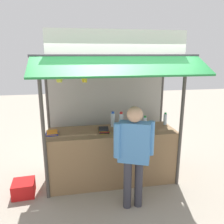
% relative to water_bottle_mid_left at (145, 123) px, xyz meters
% --- Properties ---
extents(ground_plane, '(20.00, 20.00, 0.00)m').
position_rel_water_bottle_mid_left_xyz_m(ground_plane, '(-0.63, -0.02, -1.11)').
color(ground_plane, '#9E9384').
extents(stall_counter, '(2.32, 0.75, 0.99)m').
position_rel_water_bottle_mid_left_xyz_m(stall_counter, '(-0.63, -0.02, -0.61)').
color(stall_counter, olive).
rests_on(stall_counter, ground).
extents(stall_structure, '(2.52, 1.66, 2.70)m').
position_rel_water_bottle_mid_left_xyz_m(stall_structure, '(-0.63, 0.14, 0.55)').
color(stall_structure, '#4C4742').
rests_on(stall_structure, ground).
extents(water_bottle_mid_left, '(0.07, 0.07, 0.24)m').
position_rel_water_bottle_mid_left_xyz_m(water_bottle_mid_left, '(0.00, 0.00, 0.00)').
color(water_bottle_mid_left, silver).
rests_on(water_bottle_mid_left, stall_counter).
extents(water_bottle_back_right, '(0.07, 0.07, 0.24)m').
position_rel_water_bottle_mid_left_xyz_m(water_bottle_back_right, '(0.47, 0.15, 0.00)').
color(water_bottle_back_right, silver).
rests_on(water_bottle_back_right, stall_counter).
extents(water_bottle_rear_center, '(0.08, 0.08, 0.30)m').
position_rel_water_bottle_mid_left_xyz_m(water_bottle_rear_center, '(-0.42, 0.14, 0.03)').
color(water_bottle_rear_center, silver).
rests_on(water_bottle_rear_center, stall_counter).
extents(water_bottle_front_right, '(0.08, 0.08, 0.30)m').
position_rel_water_bottle_mid_left_xyz_m(water_bottle_front_right, '(-0.58, 0.20, 0.03)').
color(water_bottle_front_right, silver).
rests_on(water_bottle_front_right, stall_counter).
extents(magazine_stack_left, '(0.22, 0.26, 0.04)m').
position_rel_water_bottle_mid_left_xyz_m(magazine_stack_left, '(-1.70, -0.02, -0.09)').
color(magazine_stack_left, blue).
rests_on(magazine_stack_left, stall_counter).
extents(magazine_stack_far_left, '(0.21, 0.28, 0.06)m').
position_rel_water_bottle_mid_left_xyz_m(magazine_stack_far_left, '(-0.79, -0.06, -0.08)').
color(magazine_stack_far_left, yellow).
rests_on(magazine_stack_far_left, stall_counter).
extents(banana_bunch_inner_left, '(0.10, 0.10, 0.28)m').
position_rel_water_bottle_mid_left_xyz_m(banana_bunch_inner_left, '(-1.13, -0.49, 0.91)').
color(banana_bunch_inner_left, '#332D23').
extents(banana_bunch_inner_right, '(0.10, 0.10, 0.27)m').
position_rel_water_bottle_mid_left_xyz_m(banana_bunch_inner_right, '(-1.50, -0.49, 0.91)').
color(banana_bunch_inner_right, '#332D23').
extents(vendor_person, '(0.62, 0.36, 1.63)m').
position_rel_water_bottle_mid_left_xyz_m(vendor_person, '(-0.45, -0.87, -0.12)').
color(vendor_person, '#383842').
rests_on(vendor_person, ground).
extents(plastic_crate, '(0.38, 0.38, 0.25)m').
position_rel_water_bottle_mid_left_xyz_m(plastic_crate, '(-2.21, -0.24, -0.98)').
color(plastic_crate, red).
rests_on(plastic_crate, ground).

